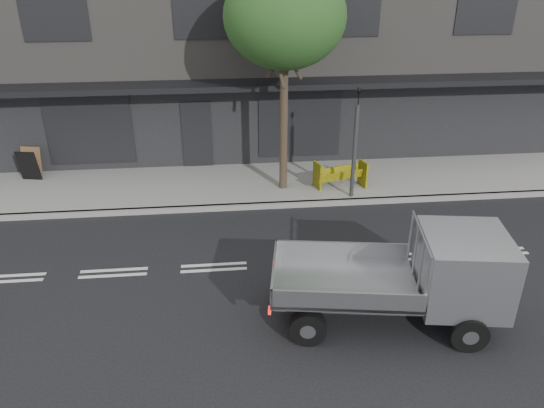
{
  "coord_description": "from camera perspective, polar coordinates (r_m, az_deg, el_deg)",
  "views": [
    {
      "loc": [
        0.33,
        -10.98,
        7.13
      ],
      "look_at": [
        1.48,
        0.5,
        1.41
      ],
      "focal_mm": 35.0,
      "sensor_mm": 36.0,
      "label": 1
    }
  ],
  "objects": [
    {
      "name": "sandwich_board",
      "position": [
        18.8,
        -24.72,
        3.75
      ],
      "size": [
        0.71,
        0.54,
        1.02
      ],
      "primitive_type": null,
      "rotation": [
        0.0,
        0.0,
        -0.18
      ],
      "color": "black",
      "rests_on": "sidewalk"
    },
    {
      "name": "kerb",
      "position": [
        15.75,
        -6.3,
        -0.41
      ],
      "size": [
        32.0,
        0.2,
        0.15
      ],
      "primitive_type": "cube",
      "color": "gray",
      "rests_on": "ground"
    },
    {
      "name": "traffic_light_pole",
      "position": [
        15.82,
        8.87,
        5.79
      ],
      "size": [
        0.12,
        0.12,
        3.5
      ],
      "color": "#2D2D30",
      "rests_on": "ground"
    },
    {
      "name": "ground",
      "position": [
        13.09,
        -6.27,
        -6.81
      ],
      "size": [
        80.0,
        80.0,
        0.0
      ],
      "primitive_type": "plane",
      "color": "black",
      "rests_on": "ground"
    },
    {
      "name": "building_main",
      "position": [
        22.5,
        -6.84,
        18.2
      ],
      "size": [
        26.0,
        10.0,
        8.0
      ],
      "primitive_type": "cube",
      "color": "slate",
      "rests_on": "ground"
    },
    {
      "name": "sidewalk",
      "position": [
        17.19,
        -6.31,
        1.98
      ],
      "size": [
        32.0,
        3.2,
        0.15
      ],
      "primitive_type": "cube",
      "color": "gray",
      "rests_on": "ground"
    },
    {
      "name": "street_tree",
      "position": [
        15.4,
        1.38,
        19.46
      ],
      "size": [
        3.4,
        3.4,
        6.74
      ],
      "color": "#382B21",
      "rests_on": "ground"
    },
    {
      "name": "flatbed_ute",
      "position": [
        11.18,
        17.64,
        -6.98
      ],
      "size": [
        4.83,
        2.53,
        2.13
      ],
      "rotation": [
        0.0,
        0.0,
        -0.16
      ],
      "color": "black",
      "rests_on": "ground"
    },
    {
      "name": "construction_barrier",
      "position": [
        16.6,
        7.51,
        2.92
      ],
      "size": [
        1.67,
        1.03,
        0.87
      ],
      "primitive_type": null,
      "rotation": [
        0.0,
        0.0,
        0.28
      ],
      "color": "#FFF00D",
      "rests_on": "sidewalk"
    }
  ]
}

